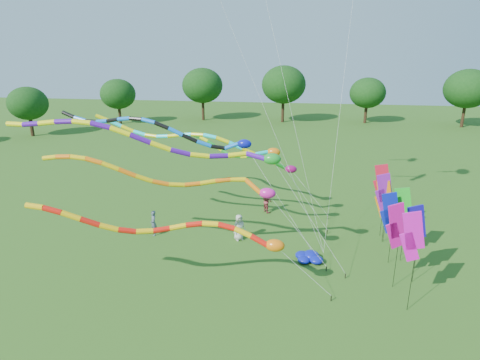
# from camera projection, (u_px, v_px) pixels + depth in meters

# --- Properties ---
(ground) EXTENTS (160.00, 160.00, 0.00)m
(ground) POSITION_uv_depth(u_px,v_px,m) (277.00, 291.00, 20.57)
(ground) COLOR #265917
(ground) RESTS_ON ground
(tree_ring) EXTENTS (117.61, 119.03, 9.51)m
(tree_ring) POSITION_uv_depth(u_px,v_px,m) (267.00, 175.00, 20.84)
(tree_ring) COLOR #382314
(tree_ring) RESTS_ON ground
(tube_kite_red) EXTENTS (13.73, 2.49, 5.81)m
(tube_kite_red) POSITION_uv_depth(u_px,v_px,m) (187.00, 231.00, 18.88)
(tube_kite_red) COLOR black
(tube_kite_red) RESTS_ON ground
(tube_kite_orange) EXTENTS (14.94, 2.09, 7.23)m
(tube_kite_orange) POSITION_uv_depth(u_px,v_px,m) (184.00, 179.00, 21.29)
(tube_kite_orange) COLOR black
(tube_kite_orange) RESTS_ON ground
(tube_kite_purple) EXTENTS (17.15, 2.09, 9.30)m
(tube_kite_purple) POSITION_uv_depth(u_px,v_px,m) (168.00, 144.00, 19.80)
(tube_kite_purple) COLOR black
(tube_kite_purple) RESTS_ON ground
(tube_kite_blue) EXTENTS (15.11, 1.23, 8.84)m
(tube_kite_blue) POSITION_uv_depth(u_px,v_px,m) (171.00, 132.00, 22.92)
(tube_kite_blue) COLOR black
(tube_kite_blue) RESTS_ON ground
(tube_kite_cyan) EXTENTS (15.31, 1.13, 8.29)m
(tube_kite_cyan) POSITION_uv_depth(u_px,v_px,m) (205.00, 140.00, 25.90)
(tube_kite_cyan) COLOR black
(tube_kite_cyan) RESTS_ON ground
(tube_kite_green) EXTENTS (11.61, 4.01, 5.87)m
(tube_kite_green) POSITION_uv_depth(u_px,v_px,m) (251.00, 157.00, 31.03)
(tube_kite_green) COLOR black
(tube_kite_green) RESTS_ON ground
(banner_pole_blue_b) EXTENTS (1.16, 0.27, 4.44)m
(banner_pole_blue_b) POSITION_uv_depth(u_px,v_px,m) (415.00, 227.00, 20.43)
(banner_pole_blue_b) COLOR black
(banner_pole_blue_b) RESTS_ON ground
(banner_pole_green) EXTENTS (1.15, 0.33, 4.55)m
(banner_pole_green) POSITION_uv_depth(u_px,v_px,m) (402.00, 208.00, 22.70)
(banner_pole_green) COLOR black
(banner_pole_green) RESTS_ON ground
(banner_pole_blue_a) EXTENTS (1.16, 0.13, 4.38)m
(banner_pole_blue_a) POSITION_uv_depth(u_px,v_px,m) (390.00, 213.00, 22.44)
(banner_pole_blue_a) COLOR black
(banner_pole_blue_a) RESTS_ON ground
(banner_pole_magenta_a) EXTENTS (1.13, 0.42, 4.74)m
(banner_pole_magenta_a) POSITION_uv_depth(u_px,v_px,m) (396.00, 226.00, 19.89)
(banner_pole_magenta_a) COLOR black
(banner_pole_magenta_a) RESTS_ON ground
(banner_pole_magenta_b) EXTENTS (1.16, 0.10, 5.08)m
(banner_pole_magenta_b) POSITION_uv_depth(u_px,v_px,m) (412.00, 237.00, 17.97)
(banner_pole_magenta_b) COLOR black
(banner_pole_magenta_b) RESTS_ON ground
(banner_pole_violet) EXTENTS (1.16, 0.25, 4.64)m
(banner_pole_violet) POSITION_uv_depth(u_px,v_px,m) (384.00, 192.00, 24.96)
(banner_pole_violet) COLOR black
(banner_pole_violet) RESTS_ON ground
(banner_pole_red) EXTENTS (1.16, 0.21, 4.98)m
(banner_pole_red) POSITION_uv_depth(u_px,v_px,m) (382.00, 183.00, 25.73)
(banner_pole_red) COLOR black
(banner_pole_red) RESTS_ON ground
(banner_pole_orange) EXTENTS (1.13, 0.44, 4.17)m
(banner_pole_orange) POSITION_uv_depth(u_px,v_px,m) (384.00, 199.00, 25.14)
(banner_pole_orange) COLOR black
(banner_pole_orange) RESTS_ON ground
(blue_nylon_heap) EXTENTS (1.29, 1.70, 0.46)m
(blue_nylon_heap) POSITION_uv_depth(u_px,v_px,m) (306.00, 257.00, 23.63)
(blue_nylon_heap) COLOR #0C17A4
(blue_nylon_heap) RESTS_ON ground
(person_a) EXTENTS (1.01, 0.94, 1.74)m
(person_a) POSITION_uv_depth(u_px,v_px,m) (239.00, 227.00, 25.98)
(person_a) COLOR beige
(person_a) RESTS_ON ground
(person_b) EXTENTS (0.68, 0.74, 1.70)m
(person_b) POSITION_uv_depth(u_px,v_px,m) (154.00, 223.00, 26.67)
(person_b) COLOR #465362
(person_b) RESTS_ON ground
(person_c) EXTENTS (1.03, 1.06, 1.73)m
(person_c) POSITION_uv_depth(u_px,v_px,m) (267.00, 201.00, 30.54)
(person_c) COLOR maroon
(person_c) RESTS_ON ground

